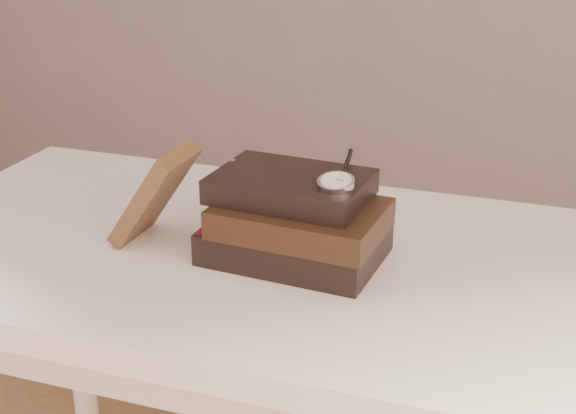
% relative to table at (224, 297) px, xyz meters
% --- Properties ---
extents(table, '(1.00, 0.60, 0.75)m').
position_rel_table_xyz_m(table, '(0.00, 0.00, 0.00)').
color(table, white).
rests_on(table, ground).
extents(book_stack, '(0.25, 0.18, 0.12)m').
position_rel_table_xyz_m(book_stack, '(0.12, -0.01, 0.15)').
color(book_stack, black).
rests_on(book_stack, table).
extents(journal, '(0.11, 0.10, 0.15)m').
position_rel_table_xyz_m(journal, '(-0.09, -0.03, 0.16)').
color(journal, '#402918').
rests_on(journal, table).
extents(pocket_watch, '(0.05, 0.15, 0.02)m').
position_rel_table_xyz_m(pocket_watch, '(0.18, -0.03, 0.22)').
color(pocket_watch, silver).
rests_on(pocket_watch, book_stack).
extents(eyeglasses, '(0.11, 0.12, 0.05)m').
position_rel_table_xyz_m(eyeglasses, '(0.04, 0.07, 0.16)').
color(eyeglasses, silver).
rests_on(eyeglasses, book_stack).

